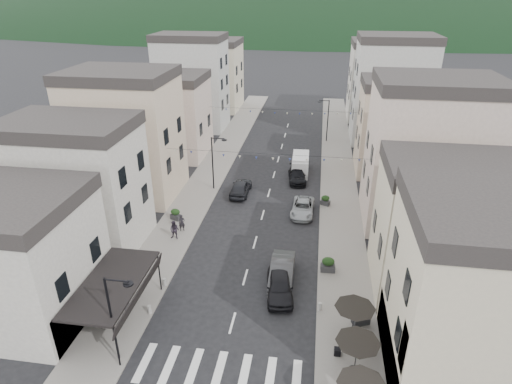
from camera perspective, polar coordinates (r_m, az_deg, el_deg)
sidewalk_left at (r=52.80m, az=-5.59°, el=3.28°), size 4.00×76.00×0.12m
sidewalk_right at (r=51.43m, az=10.88°, el=2.29°), size 4.00×76.00×0.12m
hill_backdrop at (r=315.94m, az=8.23°, el=21.88°), size 640.00×360.00×70.00m
bistro_building at (r=26.37m, az=29.07°, el=-13.12°), size 10.00×8.00×10.00m
boutique_awning at (r=29.07m, az=-18.18°, el=-11.61°), size 3.77×7.50×3.28m
buildings_row_left at (r=58.13m, az=-11.34°, el=11.32°), size 10.20×54.16×14.00m
buildings_row_right at (r=54.55m, az=18.77°, el=9.73°), size 10.20×54.16×14.50m
cafe_terrace at (r=25.53m, az=13.38°, el=-19.32°), size 2.50×8.10×2.53m
streetlamp_left_near at (r=26.09m, az=-18.30°, el=-14.90°), size 1.70×0.56×6.00m
streetlamp_left_far at (r=45.67m, az=-5.50°, el=4.54°), size 1.70×0.56×6.00m
streetlamp_right_far at (r=61.51m, az=9.32°, el=9.93°), size 1.70×0.56×6.00m
bollards at (r=29.04m, az=-3.39°, el=-17.08°), size 11.66×10.26×0.60m
bunting_near at (r=40.27m, az=1.14°, el=4.67°), size 19.00×0.28×0.62m
bunting_far at (r=55.41m, az=3.34°, el=10.56°), size 19.00×0.28×0.62m
parked_car_a at (r=31.41m, az=3.18°, el=-12.35°), size 2.42×4.76×1.55m
parked_car_b at (r=32.68m, az=3.47°, el=-10.55°), size 1.75×4.95×1.63m
parked_car_c at (r=41.94m, az=6.24°, el=-2.11°), size 2.30×4.70×1.29m
parked_car_d at (r=48.97m, az=5.51°, el=2.21°), size 2.42×4.81×1.34m
parked_car_e at (r=45.59m, az=-2.07°, el=0.62°), size 1.94×4.64×1.57m
delivery_van at (r=51.17m, az=5.94°, el=3.81°), size 2.01×4.83×2.29m
pedestrian_a at (r=39.14m, az=-9.86°, el=-4.08°), size 0.69×0.59×1.59m
pedestrian_b at (r=38.02m, az=-10.81°, el=-5.00°), size 0.89×0.72×1.74m
planter_la at (r=31.64m, az=-17.67°, el=-13.69°), size 1.03×0.60×1.13m
planter_lb at (r=41.21m, az=-10.68°, el=-2.93°), size 1.13×0.89×1.12m
planter_ra at (r=29.85m, az=13.84°, el=-15.76°), size 1.25×0.99×1.23m
planter_rb at (r=33.98m, az=9.58°, el=-9.51°), size 1.14×0.67×1.24m
planter_rc at (r=43.73m, az=9.22°, el=-1.10°), size 1.06×0.84×1.05m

